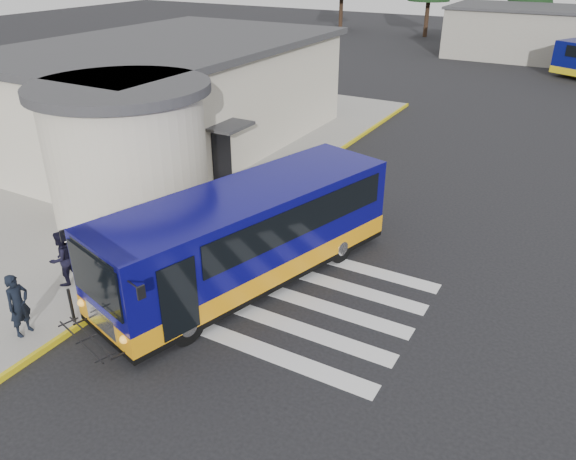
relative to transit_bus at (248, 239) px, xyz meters
The scene contains 9 objects.
ground 2.14m from the transit_bus, 21.57° to the left, with size 140.00×140.00×0.00m, color black.
sidewalk 8.86m from the transit_bus, 148.26° to the left, with size 10.00×34.00×0.15m, color gray.
curb_strip 5.40m from the transit_bus, 118.52° to the left, with size 0.12×34.00×0.16m, color gold.
station_building 12.02m from the transit_bus, 141.04° to the left, with size 12.70×18.70×4.80m.
crosswalk 1.71m from the transit_bus, 10.27° to the right, with size 8.00×5.35×0.01m.
transit_bus is the anchor object (origin of this frame).
pedestrian_a 6.10m from the transit_bus, 123.47° to the right, with size 0.61×0.40×1.67m, color black.
pedestrian_b 5.24m from the transit_bus, 145.54° to the right, with size 0.79×0.62×1.63m, color black.
bollard 4.98m from the transit_bus, 122.57° to the right, with size 0.08×0.08×0.99m, color black.
Camera 1 is at (6.42, -12.32, 8.82)m, focal length 35.00 mm.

